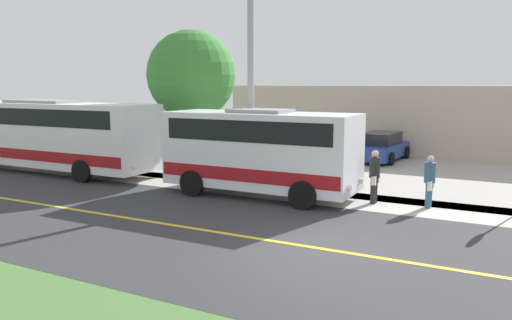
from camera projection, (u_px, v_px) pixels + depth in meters
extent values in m
plane|color=#477238|center=(325.00, 250.00, 11.62)|extent=(120.00, 120.00, 0.00)
cube|color=#333335|center=(325.00, 249.00, 11.62)|extent=(8.00, 100.00, 0.01)
cube|color=#B2ADA3|center=(379.00, 203.00, 16.18)|extent=(2.40, 100.00, 0.01)
cube|color=#9E9991|center=(490.00, 175.00, 21.14)|extent=(14.00, 36.00, 0.01)
cube|color=gold|center=(325.00, 249.00, 11.62)|extent=(0.16, 100.00, 0.00)
cube|color=white|center=(260.00, 149.00, 17.10)|extent=(2.34, 6.65, 2.53)
cube|color=maroon|center=(260.00, 170.00, 17.21)|extent=(2.38, 6.52, 0.44)
cube|color=black|center=(261.00, 129.00, 16.99)|extent=(2.38, 5.99, 0.70)
cube|color=gray|center=(261.00, 111.00, 16.90)|extent=(1.40, 2.00, 0.12)
cylinder|color=black|center=(328.00, 182.00, 17.37)|extent=(0.25, 0.90, 0.90)
cylinder|color=black|center=(303.00, 195.00, 15.31)|extent=(0.25, 0.90, 0.90)
cylinder|color=black|center=(227.00, 173.00, 19.24)|extent=(0.25, 0.90, 0.90)
cylinder|color=black|center=(192.00, 183.00, 17.19)|extent=(0.25, 0.90, 0.90)
sphere|color=#F2EACC|center=(360.00, 181.00, 16.28)|extent=(0.20, 0.20, 0.20)
sphere|color=#F2EACC|center=(349.00, 188.00, 15.15)|extent=(0.20, 0.20, 0.20)
cube|color=white|center=(45.00, 133.00, 22.07)|extent=(2.49, 11.33, 2.69)
cube|color=maroon|center=(46.00, 151.00, 22.19)|extent=(2.53, 11.10, 0.44)
cube|color=black|center=(43.00, 115.00, 21.95)|extent=(2.53, 10.20, 0.70)
cube|color=gray|center=(43.00, 101.00, 21.86)|extent=(1.50, 3.40, 0.12)
cylinder|color=black|center=(126.00, 162.00, 21.76)|extent=(0.25, 0.90, 0.90)
cylinder|color=black|center=(82.00, 171.00, 19.57)|extent=(0.25, 0.90, 0.90)
cylinder|color=black|center=(18.00, 152.00, 24.95)|extent=(0.25, 0.90, 0.90)
sphere|color=#F2EACC|center=(157.00, 162.00, 20.24)|extent=(0.20, 0.20, 0.20)
sphere|color=#F2EACC|center=(134.00, 167.00, 19.04)|extent=(0.20, 0.20, 0.20)
cylinder|color=#335972|center=(429.00, 194.00, 15.64)|extent=(0.18, 0.18, 0.80)
cylinder|color=#335972|center=(428.00, 196.00, 15.46)|extent=(0.18, 0.18, 0.80)
cylinder|color=#335972|center=(430.00, 173.00, 15.44)|extent=(0.34, 0.34, 0.63)
sphere|color=beige|center=(431.00, 159.00, 15.38)|extent=(0.22, 0.22, 0.22)
cylinder|color=#335972|center=(431.00, 171.00, 15.60)|extent=(0.27, 0.10, 0.57)
cube|color=white|center=(432.00, 183.00, 15.70)|extent=(0.20, 0.12, 0.28)
cylinder|color=#335972|center=(429.00, 172.00, 15.28)|extent=(0.27, 0.10, 0.57)
cube|color=white|center=(430.00, 186.00, 15.25)|extent=(0.20, 0.12, 0.28)
cylinder|color=#262628|center=(375.00, 190.00, 16.22)|extent=(0.18, 0.18, 0.84)
cylinder|color=#262628|center=(373.00, 191.00, 16.04)|extent=(0.18, 0.18, 0.84)
cylinder|color=#262628|center=(375.00, 168.00, 16.02)|extent=(0.34, 0.34, 0.67)
sphere|color=beige|center=(375.00, 154.00, 15.95)|extent=(0.23, 0.23, 0.23)
cylinder|color=#262628|center=(376.00, 166.00, 16.17)|extent=(0.28, 0.10, 0.60)
cube|color=white|center=(378.00, 178.00, 16.28)|extent=(0.20, 0.12, 0.28)
cylinder|color=#262628|center=(373.00, 167.00, 15.85)|extent=(0.28, 0.10, 0.60)
cube|color=beige|center=(374.00, 181.00, 15.82)|extent=(0.20, 0.12, 0.28)
cylinder|color=#9E9EA3|center=(251.00, 72.00, 17.47)|extent=(0.24, 0.24, 8.52)
cube|color=navy|center=(381.00, 150.00, 25.27)|extent=(4.53, 2.13, 0.70)
cube|color=black|center=(381.00, 138.00, 25.00)|extent=(2.53, 1.71, 0.57)
cylinder|color=black|center=(373.00, 150.00, 26.91)|extent=(0.66, 0.27, 0.64)
cylinder|color=black|center=(406.00, 152.00, 25.98)|extent=(0.66, 0.27, 0.64)
cylinder|color=black|center=(355.00, 156.00, 24.62)|extent=(0.66, 0.27, 0.64)
cylinder|color=black|center=(391.00, 159.00, 23.68)|extent=(0.66, 0.27, 0.64)
cylinder|color=#4C3826|center=(193.00, 140.00, 21.91)|extent=(0.36, 0.36, 2.79)
sphere|color=#387A33|center=(191.00, 75.00, 21.48)|extent=(3.86, 3.86, 3.86)
cube|color=#B7A893|center=(417.00, 116.00, 30.86)|extent=(10.00, 20.65, 3.78)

